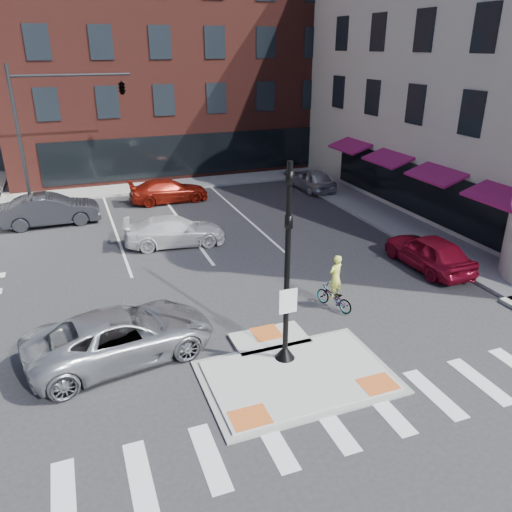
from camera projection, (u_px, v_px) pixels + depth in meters
name	position (u px, v px, depth m)	size (l,w,h in m)	color
ground	(290.00, 368.00, 14.78)	(120.00, 120.00, 0.00)	#28282B
refuge_island	(294.00, 372.00, 14.53)	(5.40, 4.65, 0.13)	gray
sidewalk_e	(395.00, 221.00, 26.90)	(3.00, 24.00, 0.15)	gray
sidewalk_n	(198.00, 182.00, 34.66)	(26.00, 3.00, 0.15)	gray
building_n	(162.00, 59.00, 40.24)	(24.40, 18.40, 15.50)	#4C1D17
building_far_left	(68.00, 82.00, 56.25)	(10.00, 12.00, 10.00)	slate
building_far_right	(177.00, 70.00, 61.85)	(12.00, 12.00, 12.00)	brown
signal_pole	(287.00, 292.00, 14.20)	(0.60, 0.60, 5.98)	black
mast_arm_signal	(95.00, 98.00, 26.70)	(6.10, 2.24, 8.00)	black
silver_suv	(122.00, 335.00, 15.00)	(2.59, 5.61, 1.56)	#A8ABAF
red_sedan	(429.00, 252.00, 21.15)	(1.77, 4.40, 1.50)	maroon
white_pickup	(175.00, 231.00, 23.69)	(1.92, 4.72, 1.37)	silver
bg_car_dark	(50.00, 210.00, 26.32)	(1.73, 4.97, 1.64)	#292A2F
bg_car_silver	(311.00, 179.00, 32.69)	(1.68, 4.18, 1.43)	silver
bg_car_red	(169.00, 191.00, 30.26)	(1.92, 4.71, 1.37)	maroon
cyclist	(334.00, 291.00, 17.90)	(1.08, 1.71, 2.07)	#3F3F44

